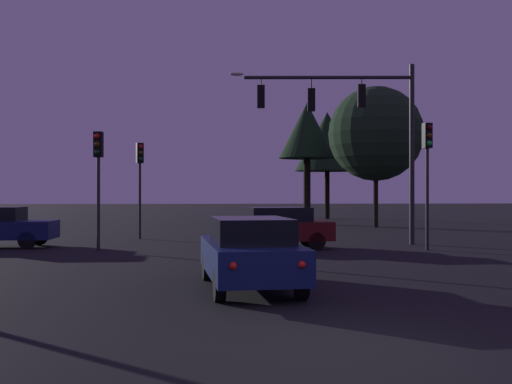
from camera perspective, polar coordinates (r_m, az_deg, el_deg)
name	(u,v)px	position (r m, az deg, el deg)	size (l,w,h in m)	color
ground_plane	(247,231)	(32.27, -0.85, -3.73)	(168.00, 168.00, 0.00)	black
traffic_signal_mast_arm	(353,116)	(24.45, 9.17, 7.07)	(7.32, 0.77, 7.15)	#232326
traffic_light_corner_left	(140,171)	(27.30, -10.91, 1.97)	(0.37, 0.39, 4.27)	#232326
traffic_light_corner_right	(427,160)	(22.38, 15.88, 2.89)	(0.34, 0.38, 4.54)	#232326
traffic_light_median	(98,166)	(21.92, -14.67, 2.37)	(0.33, 0.37, 4.20)	#232326
car_nearside_lane	(250,252)	(12.85, -0.59, -5.66)	(2.16, 4.51, 1.52)	#0F1947
car_crossing_left	(277,227)	(22.14, 2.03, -3.33)	(4.19, 1.98, 1.52)	#4C0F0F
tree_behind_sign	(307,131)	(40.08, 4.84, 5.72)	(3.72, 3.72, 8.03)	black
tree_left_far	(376,134)	(36.66, 11.24, 5.40)	(5.61, 5.61, 8.37)	black
tree_center_horizon	(327,142)	(48.27, 6.74, 4.74)	(5.13, 5.13, 8.48)	black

